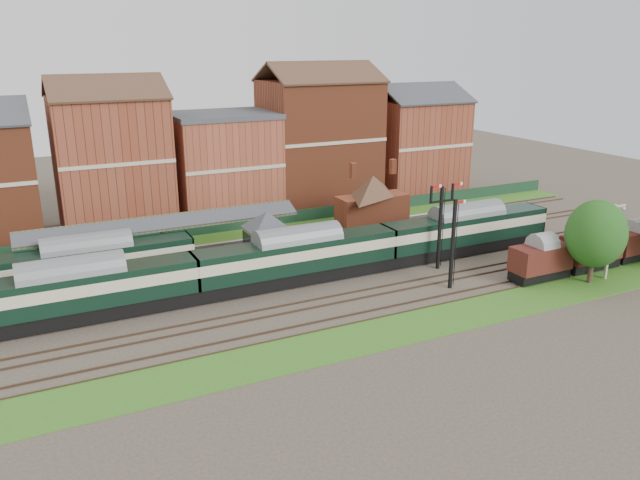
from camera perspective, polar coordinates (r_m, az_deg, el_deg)
name	(u,v)px	position (r m, az deg, el deg)	size (l,w,h in m)	color
ground	(313,280)	(56.57, -0.68, -3.68)	(160.00, 160.00, 0.00)	#473D33
grass_back	(251,233)	(70.55, -6.30, 0.60)	(90.00, 4.50, 0.06)	#2D6619
grass_front	(382,333)	(46.92, 5.73, -8.42)	(90.00, 5.00, 0.06)	#2D6619
fence	(245,223)	(72.16, -6.87, 1.57)	(90.00, 0.12, 1.50)	#193823
platform	(226,252)	(63.25, -8.61, -1.07)	(55.00, 3.40, 1.00)	#2D2D2D
signal_box	(268,241)	(57.20, -4.81, -0.11)	(5.40, 5.40, 6.00)	#687F5A
brick_hut	(344,250)	(61.03, 2.23, -0.88)	(3.20, 2.64, 2.94)	brown
station_building	(372,200)	(69.03, 4.82, 3.65)	(8.10, 8.10, 5.90)	brown
canopy	(163,220)	(60.64, -14.18, 1.81)	(26.00, 3.89, 4.08)	#48492E
semaphore_bracket	(441,222)	(59.08, 10.97, 1.66)	(3.60, 0.25, 8.18)	black
semaphore_siding	(453,243)	(54.64, 12.06, -0.25)	(1.23, 0.25, 8.00)	black
yard_lamp	(611,237)	(61.28, 25.04, 0.23)	(2.60, 0.22, 7.00)	beige
town_backdrop	(222,159)	(77.18, -8.92, 7.30)	(69.00, 10.00, 16.00)	brown
dmu_train	(298,256)	(55.14, -2.03, -1.49)	(55.95, 2.94, 4.30)	black
platform_railcar	(89,263)	(57.21, -20.38, -2.02)	(17.84, 2.81, 4.11)	black
goods_van_a	(541,260)	(59.37, 19.53, -1.70)	(5.61, 2.43, 3.40)	black
goods_van_b	(591,249)	(63.89, 23.54, -0.75)	(5.87, 2.54, 3.56)	black
goods_van_c	(635,242)	(68.62, 26.88, -0.15)	(5.30, 2.30, 3.22)	black
tree_far	(596,234)	(59.53, 23.91, 0.52)	(5.21, 5.21, 7.61)	#382619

